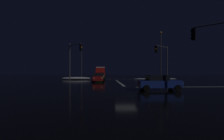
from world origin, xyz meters
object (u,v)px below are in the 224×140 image
object	(u,v)px
box_truck	(101,72)
sedan_red	(98,77)
traffic_signal_se	(224,43)
sedan_blue_crossing	(159,83)
streetlamp_left_far	(82,59)
traffic_signal_ne	(163,57)
sedan_green	(100,76)
streetlamp_right_near	(161,53)
sedan_orange	(101,75)
traffic_signal_nw	(74,56)

from	to	relation	value
box_truck	sedan_red	bearing A→B (deg)	-90.42
box_truck	traffic_signal_se	distance (m)	37.50
sedan_blue_crossing	streetlamp_left_far	bearing A→B (deg)	109.95
traffic_signal_ne	streetlamp_left_far	size ratio (longest dim) A/B	0.67
traffic_signal_se	streetlamp_left_far	size ratio (longest dim) A/B	0.66
sedan_green	streetlamp_right_near	size ratio (longest dim) A/B	0.43
sedan_orange	traffic_signal_ne	distance (m)	18.68
sedan_red	traffic_signal_nw	distance (m)	5.92
traffic_signal_ne	sedan_green	bearing A→B (deg)	139.00
sedan_green	traffic_signal_nw	world-z (taller)	traffic_signal_nw
streetlamp_left_far	traffic_signal_nw	bearing A→B (deg)	-85.89
sedan_red	sedan_green	bearing A→B (deg)	87.94
sedan_blue_crossing	traffic_signal_nw	world-z (taller)	traffic_signal_nw
sedan_green	sedan_blue_crossing	xyz separation A→B (m)	(6.33, -19.60, 0.00)
sedan_blue_crossing	traffic_signal_nw	distance (m)	15.38
traffic_signal_ne	sedan_orange	bearing A→B (deg)	124.58
sedan_red	sedan_orange	size ratio (longest dim) A/B	1.00
sedan_orange	traffic_signal_nw	distance (m)	15.78
sedan_green	sedan_blue_crossing	bearing A→B (deg)	-72.10
sedan_green	traffic_signal_ne	size ratio (longest dim) A/B	0.69
sedan_blue_crossing	sedan_red	bearing A→B (deg)	115.85
traffic_signal_se	streetlamp_left_far	world-z (taller)	streetlamp_left_far
streetlamp_left_far	streetlamp_right_near	distance (m)	24.08
sedan_blue_crossing	streetlamp_left_far	xyz separation A→B (m)	(-11.93, 32.87, 4.59)
traffic_signal_nw	sedan_blue_crossing	bearing A→B (deg)	-46.19
streetlamp_left_far	streetlamp_right_near	xyz separation A→B (m)	(17.99, -16.00, 0.30)
sedan_green	traffic_signal_se	world-z (taller)	traffic_signal_se
sedan_red	box_truck	size ratio (longest dim) A/B	0.52
sedan_green	box_truck	xyz separation A→B (m)	(-0.08, 12.60, 0.91)
sedan_orange	traffic_signal_ne	xyz separation A→B (m)	(10.41, -15.11, 3.51)
sedan_blue_crossing	traffic_signal_nw	size ratio (longest dim) A/B	0.66
sedan_orange	streetlamp_right_near	size ratio (longest dim) A/B	0.43
box_truck	traffic_signal_nw	distance (m)	21.94
streetlamp_right_near	traffic_signal_se	bearing A→B (deg)	-95.35
sedan_orange	box_truck	world-z (taller)	box_truck
box_truck	sedan_blue_crossing	bearing A→B (deg)	-78.74
sedan_red	streetlamp_left_far	distance (m)	20.61
sedan_red	streetlamp_left_far	xyz separation A→B (m)	(-5.38, 19.36, 4.59)
sedan_blue_crossing	traffic_signal_se	size ratio (longest dim) A/B	0.70
box_truck	traffic_signal_ne	world-z (taller)	traffic_signal_ne
traffic_signal_nw	streetlamp_left_far	world-z (taller)	streetlamp_left_far
sedan_orange	sedan_blue_crossing	distance (m)	26.33
sedan_green	traffic_signal_se	distance (m)	25.77
sedan_blue_crossing	traffic_signal_nw	xyz separation A→B (m)	(-10.34, 10.78, 3.64)
sedan_orange	traffic_signal_se	bearing A→B (deg)	-70.47
sedan_green	traffic_signal_nw	size ratio (longest dim) A/B	0.66
traffic_signal_se	streetlamp_right_near	bearing A→B (deg)	84.65
sedan_orange	box_truck	xyz separation A→B (m)	(-0.16, 6.61, 0.91)
box_truck	streetlamp_left_far	bearing A→B (deg)	173.04
sedan_red	sedan_blue_crossing	distance (m)	15.02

